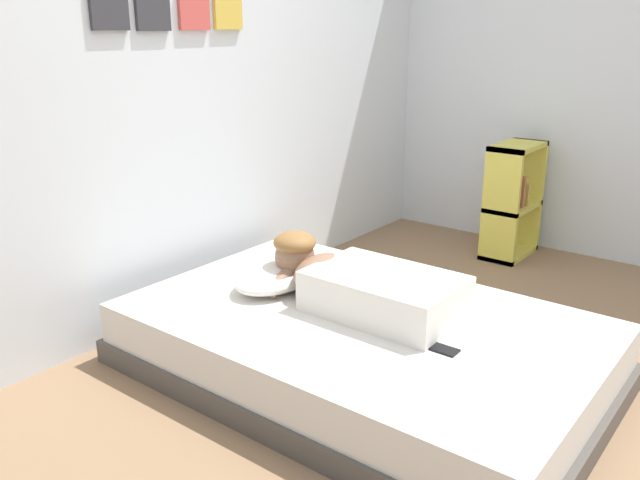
# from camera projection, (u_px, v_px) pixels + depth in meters

# --- Properties ---
(ground_plane) EXTENTS (12.83, 12.83, 0.00)m
(ground_plane) POSITION_uv_depth(u_px,v_px,m) (448.00, 403.00, 2.69)
(ground_plane) COLOR #8C6B4C
(back_wall) EXTENTS (4.41, 0.12, 2.50)m
(back_wall) POSITION_uv_depth(u_px,v_px,m) (170.00, 72.00, 3.23)
(back_wall) COLOR silver
(back_wall) RESTS_ON ground
(side_wall_right) EXTENTS (0.10, 6.11, 2.50)m
(side_wall_right) POSITION_uv_depth(u_px,v_px,m) (587.00, 62.00, 4.15)
(side_wall_right) COLOR silver
(side_wall_right) RESTS_ON ground
(bed) EXTENTS (1.30, 2.03, 0.29)m
(bed) POSITION_uv_depth(u_px,v_px,m) (361.00, 345.00, 2.87)
(bed) COLOR #4C4742
(bed) RESTS_ON ground
(pillow) EXTENTS (0.52, 0.32, 0.11)m
(pillow) POSITION_uv_depth(u_px,v_px,m) (280.00, 275.00, 3.12)
(pillow) COLOR white
(pillow) RESTS_ON bed
(person_lying) EXTENTS (0.43, 0.92, 0.27)m
(person_lying) POSITION_uv_depth(u_px,v_px,m) (358.00, 283.00, 2.89)
(person_lying) COLOR silver
(person_lying) RESTS_ON bed
(coffee_cup) EXTENTS (0.13, 0.09, 0.07)m
(coffee_cup) POSITION_uv_depth(u_px,v_px,m) (303.00, 266.00, 3.29)
(coffee_cup) COLOR white
(coffee_cup) RESTS_ON bed
(cell_phone) EXTENTS (0.07, 0.14, 0.01)m
(cell_phone) POSITION_uv_depth(u_px,v_px,m) (440.00, 348.00, 2.52)
(cell_phone) COLOR black
(cell_phone) RESTS_ON bed
(bookshelf) EXTENTS (0.45, 0.24, 0.75)m
(bookshelf) POSITION_uv_depth(u_px,v_px,m) (512.00, 200.00, 4.30)
(bookshelf) COLOR #D8CC4C
(bookshelf) RESTS_ON ground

